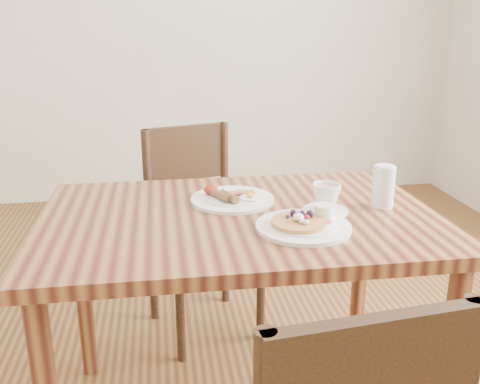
{
  "coord_description": "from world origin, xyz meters",
  "views": [
    {
      "loc": [
        -0.23,
        -1.51,
        1.31
      ],
      "look_at": [
        0.0,
        0.0,
        0.82
      ],
      "focal_mm": 40.0,
      "sensor_mm": 36.0,
      "label": 1
    }
  ],
  "objects_px": {
    "breakfast_plate": "(231,198)",
    "water_glass": "(383,186)",
    "teacup_saucer": "(326,199)",
    "dining_table": "(240,244)",
    "chair_far": "(199,220)",
    "pancake_plate": "(304,224)"
  },
  "relations": [
    {
      "from": "breakfast_plate",
      "to": "water_glass",
      "type": "height_order",
      "value": "water_glass"
    },
    {
      "from": "breakfast_plate",
      "to": "teacup_saucer",
      "type": "distance_m",
      "value": 0.31
    },
    {
      "from": "dining_table",
      "to": "chair_far",
      "type": "xyz_separation_m",
      "value": [
        -0.08,
        0.64,
        -0.16
      ]
    },
    {
      "from": "pancake_plate",
      "to": "teacup_saucer",
      "type": "height_order",
      "value": "teacup_saucer"
    },
    {
      "from": "chair_far",
      "to": "breakfast_plate",
      "type": "bearing_deg",
      "value": 80.38
    },
    {
      "from": "dining_table",
      "to": "teacup_saucer",
      "type": "distance_m",
      "value": 0.3
    },
    {
      "from": "breakfast_plate",
      "to": "water_glass",
      "type": "relative_size",
      "value": 2.06
    },
    {
      "from": "dining_table",
      "to": "pancake_plate",
      "type": "height_order",
      "value": "pancake_plate"
    },
    {
      "from": "chair_far",
      "to": "teacup_saucer",
      "type": "distance_m",
      "value": 0.8
    },
    {
      "from": "dining_table",
      "to": "water_glass",
      "type": "distance_m",
      "value": 0.48
    },
    {
      "from": "pancake_plate",
      "to": "water_glass",
      "type": "distance_m",
      "value": 0.33
    },
    {
      "from": "pancake_plate",
      "to": "teacup_saucer",
      "type": "xyz_separation_m",
      "value": [
        0.1,
        0.12,
        0.03
      ]
    },
    {
      "from": "dining_table",
      "to": "breakfast_plate",
      "type": "height_order",
      "value": "breakfast_plate"
    },
    {
      "from": "chair_far",
      "to": "breakfast_plate",
      "type": "distance_m",
      "value": 0.59
    },
    {
      "from": "breakfast_plate",
      "to": "water_glass",
      "type": "distance_m",
      "value": 0.48
    },
    {
      "from": "breakfast_plate",
      "to": "teacup_saucer",
      "type": "height_order",
      "value": "teacup_saucer"
    },
    {
      "from": "dining_table",
      "to": "chair_far",
      "type": "bearing_deg",
      "value": 97.37
    },
    {
      "from": "chair_far",
      "to": "water_glass",
      "type": "bearing_deg",
      "value": 112.81
    },
    {
      "from": "chair_far",
      "to": "breakfast_plate",
      "type": "relative_size",
      "value": 3.26
    },
    {
      "from": "chair_far",
      "to": "pancake_plate",
      "type": "bearing_deg",
      "value": 89.91
    },
    {
      "from": "chair_far",
      "to": "teacup_saucer",
      "type": "bearing_deg",
      "value": 100.21
    },
    {
      "from": "chair_far",
      "to": "water_glass",
      "type": "xyz_separation_m",
      "value": [
        0.54,
        -0.63,
        0.32
      ]
    }
  ]
}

